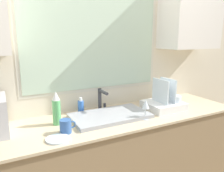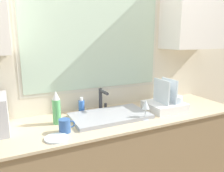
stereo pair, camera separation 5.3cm
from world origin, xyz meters
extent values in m
cube|color=#8C7251|center=(0.00, 0.30, 0.44)|extent=(2.39, 0.61, 0.88)
cube|color=#C6B28E|center=(0.00, 0.30, 0.89)|extent=(2.42, 0.64, 0.02)
cube|color=beige|center=(0.00, 0.64, 1.30)|extent=(6.00, 0.06, 2.60)
cube|color=beige|center=(0.00, 0.61, 1.52)|extent=(1.34, 0.01, 0.90)
cube|color=#B2CCB2|center=(0.00, 0.61, 1.52)|extent=(1.28, 0.01, 0.84)
cube|color=white|center=(1.00, 0.45, 1.80)|extent=(0.60, 0.32, 0.70)
cube|color=#9EA0A5|center=(0.01, 0.31, 0.91)|extent=(0.65, 0.37, 0.03)
cylinder|color=#333338|center=(0.01, 0.52, 1.00)|extent=(0.03, 0.03, 0.21)
cylinder|color=#333338|center=(0.01, 0.44, 1.09)|extent=(0.03, 0.15, 0.03)
cylinder|color=#333338|center=(0.06, 0.52, 0.93)|extent=(0.02, 0.02, 0.06)
cube|color=white|center=(0.56, 0.28, 0.93)|extent=(0.34, 0.30, 0.07)
cube|color=silver|center=(0.51, 0.28, 1.08)|extent=(0.01, 0.22, 0.22)
cube|color=silver|center=(0.60, 0.28, 1.08)|extent=(0.01, 0.22, 0.22)
cylinder|color=silver|center=(0.65, 0.23, 1.00)|extent=(0.12, 0.12, 0.06)
cylinder|color=#59B266|center=(-0.43, 0.37, 1.00)|extent=(0.06, 0.06, 0.20)
cone|color=silver|center=(-0.43, 0.37, 1.13)|extent=(0.06, 0.06, 0.07)
cylinder|color=blue|center=(-0.17, 0.53, 0.95)|extent=(0.05, 0.05, 0.11)
cylinder|color=white|center=(-0.17, 0.53, 1.03)|extent=(0.03, 0.03, 0.03)
cylinder|color=#335999|center=(-0.41, 0.18, 0.95)|extent=(0.08, 0.08, 0.10)
torus|color=#335999|center=(-0.36, 0.18, 0.95)|extent=(0.05, 0.01, 0.05)
cylinder|color=silver|center=(0.25, 0.13, 0.90)|extent=(0.06, 0.06, 0.00)
cylinder|color=silver|center=(0.25, 0.13, 0.95)|extent=(0.01, 0.01, 0.09)
cone|color=silver|center=(0.25, 0.13, 1.03)|extent=(0.06, 0.06, 0.07)
cylinder|color=silver|center=(-0.49, 0.10, 0.90)|extent=(0.16, 0.16, 0.01)
camera|label=1|loc=(-0.78, -1.25, 1.56)|focal=35.00mm
camera|label=2|loc=(-0.73, -1.28, 1.56)|focal=35.00mm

